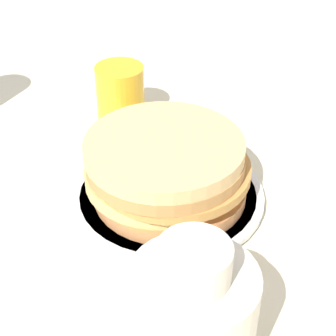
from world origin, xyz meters
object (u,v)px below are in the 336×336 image
(plate, at_px, (168,196))
(pancake_stack, at_px, (166,168))
(juice_glass, at_px, (120,95))
(cream_jug, at_px, (192,318))

(plate, distance_m, pancake_stack, 0.04)
(juice_glass, bearing_deg, plate, -165.43)
(pancake_stack, height_order, cream_jug, cream_jug)
(plate, bearing_deg, pancake_stack, 141.49)
(plate, height_order, cream_jug, cream_jug)
(plate, xyz_separation_m, juice_glass, (0.18, 0.05, 0.04))
(pancake_stack, distance_m, juice_glass, 0.19)
(pancake_stack, relative_size, cream_jug, 1.39)
(plate, bearing_deg, juice_glass, 14.57)
(pancake_stack, bearing_deg, juice_glass, 13.69)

